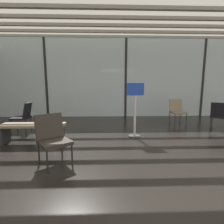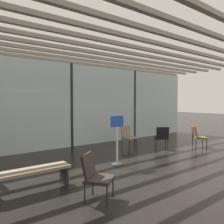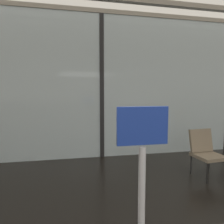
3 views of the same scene
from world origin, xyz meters
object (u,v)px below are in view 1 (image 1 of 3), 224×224
lounge_chair_4 (220,114)px  lounge_chair_3 (177,110)px  parked_airplane (140,80)px  waiting_bench (33,128)px  lounge_chair_0 (24,115)px  info_sign (135,112)px  lounge_chair_2 (52,136)px

lounge_chair_4 → lounge_chair_3: bearing=-6.3°
parked_airplane → waiting_bench: 9.27m
parked_airplane → lounge_chair_0: parked_airplane is taller
waiting_bench → info_sign: size_ratio=1.04×
lounge_chair_4 → lounge_chair_2: bearing=65.0°
waiting_bench → lounge_chair_0: bearing=-55.9°
parked_airplane → lounge_chair_4: parked_airplane is taller
parked_airplane → info_sign: size_ratio=9.96×
lounge_chair_0 → parked_airplane: bearing=141.1°
parked_airplane → lounge_chair_0: (-4.94, -7.01, -1.31)m
lounge_chair_2 → info_sign: (1.70, 1.49, 0.18)m
parked_airplane → lounge_chair_3: size_ratio=16.48×
lounge_chair_2 → lounge_chair_4: same height
lounge_chair_3 → waiting_bench: lounge_chair_3 is taller
lounge_chair_0 → lounge_chair_4: (6.09, -0.02, 0.00)m
info_sign → waiting_bench: bearing=-170.6°
info_sign → lounge_chair_2: bearing=-138.8°
parked_airplane → waiting_bench: size_ratio=9.56×
lounge_chair_3 → lounge_chair_4: size_ratio=1.00×
waiting_bench → info_sign: 2.57m
lounge_chair_0 → waiting_bench: size_ratio=0.58×
lounge_chair_0 → waiting_bench: 1.38m
lounge_chair_2 → lounge_chair_4: bearing=-12.4°
waiting_bench → info_sign: info_sign is taller
lounge_chair_3 → info_sign: 2.50m
lounge_chair_0 → lounge_chair_3: 5.23m
parked_airplane → lounge_chair_0: 8.68m
lounge_chair_0 → info_sign: 3.36m
lounge_chair_4 → parked_airplane: bearing=-41.7°
lounge_chair_2 → lounge_chair_3: same height
lounge_chair_0 → lounge_chair_2: bearing=31.8°
lounge_chair_3 → lounge_chair_4: 1.35m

